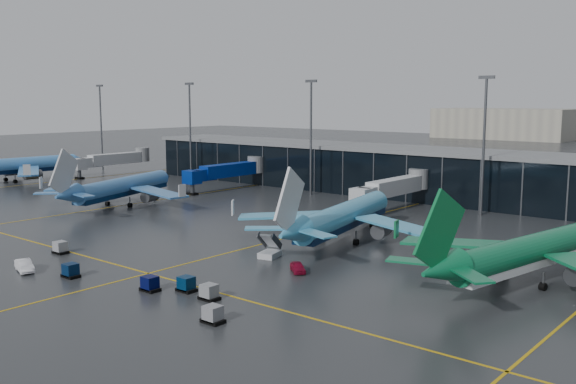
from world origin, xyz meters
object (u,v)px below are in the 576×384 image
Objects in this scene: airliner_aer_lingus at (533,232)px; airliner_arkefly at (123,176)px; mobile_airstair at (270,252)px; airliner_klm_near at (344,201)px; service_van_white at (24,266)px; service_van_red at (298,267)px; baggage_carts at (142,280)px; airliner_klm_west at (17,156)px.

airliner_arkefly is at bearing -171.30° from airliner_aer_lingus.
mobile_airstair is at bearing -34.11° from airliner_arkefly.
airliner_arkefly is 53.21m from mobile_airstair.
airliner_arkefly is 53.12m from airliner_klm_near.
mobile_airstair is 31.26m from service_van_white.
service_van_red is 0.82× the size of service_van_white.
mobile_airstair is at bearing -19.97° from service_van_white.
baggage_carts is at bearing -111.25° from mobile_airstair.
service_van_white is at bearing -69.21° from airliner_arkefly.
mobile_airstair is (51.21, -13.49, -5.21)m from airliner_arkefly.
airliner_klm_west is at bearing 155.12° from airliner_arkefly.
airliner_klm_west is 11.36× the size of service_van_red.
airliner_arkefly is 50.66m from service_van_white.
airliner_klm_near is 29.87m from airliner_aer_lingus.
airliner_klm_west is 9.31× the size of service_van_white.
service_van_white is at bearing -23.01° from airliner_klm_west.
airliner_klm_west is 95.62m from service_van_white.
service_van_white is (-18.72, -25.04, -0.02)m from mobile_airstair.
airliner_klm_near is 1.02× the size of baggage_carts.
mobile_airstair is (103.62, -18.57, -5.76)m from airliner_klm_west.
service_van_red is (111.31, -22.00, -5.89)m from airliner_klm_west.
service_van_white is at bearing -162.44° from baggage_carts.
service_van_white is at bearing 168.56° from service_van_red.
airliner_arkefly is at bearing 56.96° from service_van_white.
airliner_klm_west is at bearing 159.31° from baggage_carts.
baggage_carts is (-33.54, -30.41, -5.21)m from airliner_aer_lingus.
service_van_white is (-26.41, -21.60, 0.11)m from service_van_red.
airliner_klm_west is 113.61m from service_van_red.
service_van_white is (-16.63, -5.26, -0.01)m from baggage_carts.
airliner_klm_west is at bearing 79.64° from service_van_white.
airliner_klm_west reaches higher than mobile_airstair.
airliner_klm_west is 1.09× the size of airliner_arkefly.
baggage_carts is 19.88m from mobile_airstair.
airliner_arkefly is 8.54× the size of service_van_white.
mobile_airstair is at bearing -5.99° from airliner_klm_west.
airliner_arkefly is 1.00× the size of airliner_aer_lingus.
airliner_aer_lingus is 45.58m from baggage_carts.
airliner_klm_west is 1.07× the size of airliner_klm_near.
baggage_carts is 8.53× the size of service_van_white.
airliner_klm_west is at bearing 165.90° from airliner_klm_near.
airliner_klm_west is at bearing 118.09° from service_van_red.
airliner_klm_west is 105.58m from airliner_klm_near.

